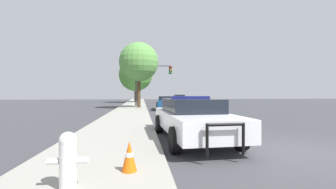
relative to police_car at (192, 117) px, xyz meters
The scene contains 10 objects.
ground_plane 3.18m from the police_car, 38.44° to the right, with size 110.00×110.00×0.00m, color #3D3D42.
sidewalk_left 3.37m from the police_car, 144.42° to the right, with size 3.00×110.00×0.13m.
police_car is the anchor object (origin of this frame).
fire_hydrant 4.88m from the police_car, 125.67° to the right, with size 0.60×0.26×0.87m.
traffic_light 17.81m from the police_car, 92.08° to the left, with size 4.08×0.35×4.71m.
car_background_distant 32.63m from the police_car, 81.23° to the left, with size 2.22×4.50×1.36m.
car_background_midblock 13.97m from the police_car, 87.29° to the left, with size 2.16×4.38×1.32m.
tree_sidewalk_far 31.12m from the police_car, 95.00° to the left, with size 5.64×5.64×7.47m.
tree_sidewalk_mid 16.53m from the police_car, 97.15° to the left, with size 4.06×4.06×6.74m.
traffic_cone 3.85m from the police_car, 120.56° to the right, with size 0.29×0.29×0.57m.
Camera 1 is at (-4.14, -5.62, 1.59)m, focal length 24.00 mm.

